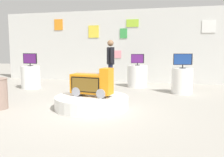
{
  "coord_description": "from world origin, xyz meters",
  "views": [
    {
      "loc": [
        2.13,
        -5.05,
        1.4
      ],
      "look_at": [
        0.52,
        1.16,
        0.62
      ],
      "focal_mm": 39.07,
      "sensor_mm": 36.0,
      "label": 1
    }
  ],
  "objects_px": {
    "main_display_pedestal": "(92,102)",
    "tv_on_left_rear": "(30,59)",
    "display_pedestal_left_rear": "(31,77)",
    "display_pedestal_right_rear": "(182,81)",
    "tv_on_right_rear": "(183,60)",
    "tv_on_center_rear": "(137,59)",
    "display_pedestal_center_rear": "(137,76)",
    "novelty_firetruck_tv": "(92,85)",
    "shopper_browsing_near_truck": "(110,62)"
  },
  "relations": [
    {
      "from": "main_display_pedestal",
      "to": "novelty_firetruck_tv",
      "type": "xyz_separation_m",
      "value": [
        0.02,
        -0.01,
        0.42
      ]
    },
    {
      "from": "display_pedestal_right_rear",
      "to": "tv_on_center_rear",
      "type": "bearing_deg",
      "value": 147.55
    },
    {
      "from": "main_display_pedestal",
      "to": "display_pedestal_center_rear",
      "type": "distance_m",
      "value": 3.57
    },
    {
      "from": "tv_on_left_rear",
      "to": "display_pedestal_center_rear",
      "type": "bearing_deg",
      "value": 19.78
    },
    {
      "from": "tv_on_center_rear",
      "to": "shopper_browsing_near_truck",
      "type": "xyz_separation_m",
      "value": [
        -0.65,
        -1.41,
        -0.04
      ]
    },
    {
      "from": "display_pedestal_right_rear",
      "to": "tv_on_right_rear",
      "type": "relative_size",
      "value": 1.37
    },
    {
      "from": "display_pedestal_left_rear",
      "to": "tv_on_right_rear",
      "type": "distance_m",
      "value": 5.24
    },
    {
      "from": "novelty_firetruck_tv",
      "to": "shopper_browsing_near_truck",
      "type": "height_order",
      "value": "shopper_browsing_near_truck"
    },
    {
      "from": "display_pedestal_left_rear",
      "to": "display_pedestal_center_rear",
      "type": "bearing_deg",
      "value": 19.72
    },
    {
      "from": "novelty_firetruck_tv",
      "to": "display_pedestal_left_rear",
      "type": "relative_size",
      "value": 1.3
    },
    {
      "from": "display_pedestal_center_rear",
      "to": "tv_on_center_rear",
      "type": "xyz_separation_m",
      "value": [
        -0.0,
        -0.0,
        0.63
      ]
    },
    {
      "from": "novelty_firetruck_tv",
      "to": "shopper_browsing_near_truck",
      "type": "distance_m",
      "value": 2.16
    },
    {
      "from": "shopper_browsing_near_truck",
      "to": "tv_on_right_rear",
      "type": "bearing_deg",
      "value": 10.38
    },
    {
      "from": "tv_on_left_rear",
      "to": "display_pedestal_center_rear",
      "type": "height_order",
      "value": "tv_on_left_rear"
    },
    {
      "from": "main_display_pedestal",
      "to": "tv_on_right_rear",
      "type": "xyz_separation_m",
      "value": [
        2.13,
        2.51,
        0.92
      ]
    },
    {
      "from": "tv_on_center_rear",
      "to": "display_pedestal_right_rear",
      "type": "height_order",
      "value": "tv_on_center_rear"
    },
    {
      "from": "novelty_firetruck_tv",
      "to": "display_pedestal_right_rear",
      "type": "height_order",
      "value": "novelty_firetruck_tv"
    },
    {
      "from": "display_pedestal_center_rear",
      "to": "tv_on_right_rear",
      "type": "relative_size",
      "value": 1.37
    },
    {
      "from": "display_pedestal_left_rear",
      "to": "tv_on_right_rear",
      "type": "bearing_deg",
      "value": 3.18
    },
    {
      "from": "tv_on_center_rear",
      "to": "shopper_browsing_near_truck",
      "type": "height_order",
      "value": "shopper_browsing_near_truck"
    },
    {
      "from": "main_display_pedestal",
      "to": "tv_on_center_rear",
      "type": "relative_size",
      "value": 3.73
    },
    {
      "from": "main_display_pedestal",
      "to": "tv_on_left_rear",
      "type": "xyz_separation_m",
      "value": [
        -3.07,
        2.21,
        0.9
      ]
    },
    {
      "from": "tv_on_right_rear",
      "to": "shopper_browsing_near_truck",
      "type": "bearing_deg",
      "value": -169.62
    },
    {
      "from": "tv_on_left_rear",
      "to": "tv_on_right_rear",
      "type": "relative_size",
      "value": 0.96
    },
    {
      "from": "display_pedestal_center_rear",
      "to": "display_pedestal_right_rear",
      "type": "bearing_deg",
      "value": -32.58
    },
    {
      "from": "novelty_firetruck_tv",
      "to": "main_display_pedestal",
      "type": "bearing_deg",
      "value": 152.83
    },
    {
      "from": "tv_on_left_rear",
      "to": "display_pedestal_right_rear",
      "type": "bearing_deg",
      "value": 3.28
    },
    {
      "from": "novelty_firetruck_tv",
      "to": "tv_on_right_rear",
      "type": "xyz_separation_m",
      "value": [
        2.11,
        2.52,
        0.5
      ]
    },
    {
      "from": "display_pedestal_right_rear",
      "to": "display_pedestal_left_rear",
      "type": "bearing_deg",
      "value": -176.77
    },
    {
      "from": "display_pedestal_center_rear",
      "to": "display_pedestal_right_rear",
      "type": "distance_m",
      "value": 1.87
    },
    {
      "from": "display_pedestal_center_rear",
      "to": "shopper_browsing_near_truck",
      "type": "bearing_deg",
      "value": -114.64
    },
    {
      "from": "display_pedestal_left_rear",
      "to": "shopper_browsing_near_truck",
      "type": "relative_size",
      "value": 0.47
    },
    {
      "from": "display_pedestal_right_rear",
      "to": "novelty_firetruck_tv",
      "type": "bearing_deg",
      "value": -129.92
    },
    {
      "from": "display_pedestal_center_rear",
      "to": "tv_on_right_rear",
      "type": "distance_m",
      "value": 1.98
    },
    {
      "from": "main_display_pedestal",
      "to": "tv_on_left_rear",
      "type": "distance_m",
      "value": 3.89
    },
    {
      "from": "display_pedestal_right_rear",
      "to": "tv_on_right_rear",
      "type": "height_order",
      "value": "tv_on_right_rear"
    },
    {
      "from": "display_pedestal_left_rear",
      "to": "shopper_browsing_near_truck",
      "type": "bearing_deg",
      "value": -2.28
    },
    {
      "from": "main_display_pedestal",
      "to": "novelty_firetruck_tv",
      "type": "bearing_deg",
      "value": -27.17
    },
    {
      "from": "novelty_firetruck_tv",
      "to": "tv_on_right_rear",
      "type": "distance_m",
      "value": 3.32
    },
    {
      "from": "display_pedestal_right_rear",
      "to": "tv_on_right_rear",
      "type": "distance_m",
      "value": 0.66
    },
    {
      "from": "main_display_pedestal",
      "to": "display_pedestal_left_rear",
      "type": "xyz_separation_m",
      "value": [
        -3.07,
        2.22,
        0.26
      ]
    },
    {
      "from": "tv_on_left_rear",
      "to": "shopper_browsing_near_truck",
      "type": "height_order",
      "value": "shopper_browsing_near_truck"
    },
    {
      "from": "display_pedestal_left_rear",
      "to": "tv_on_left_rear",
      "type": "height_order",
      "value": "tv_on_left_rear"
    },
    {
      "from": "tv_on_left_rear",
      "to": "tv_on_center_rear",
      "type": "bearing_deg",
      "value": 19.73
    },
    {
      "from": "novelty_firetruck_tv",
      "to": "display_pedestal_right_rear",
      "type": "bearing_deg",
      "value": 50.08
    },
    {
      "from": "display_pedestal_left_rear",
      "to": "tv_on_center_rear",
      "type": "relative_size",
      "value": 1.71
    },
    {
      "from": "tv_on_center_rear",
      "to": "display_pedestal_left_rear",
      "type": "bearing_deg",
      "value": -160.33
    },
    {
      "from": "tv_on_right_rear",
      "to": "tv_on_left_rear",
      "type": "bearing_deg",
      "value": -176.77
    },
    {
      "from": "tv_on_center_rear",
      "to": "display_pedestal_right_rear",
      "type": "xyz_separation_m",
      "value": [
        1.57,
        -1.0,
        -0.63
      ]
    },
    {
      "from": "tv_on_left_rear",
      "to": "tv_on_center_rear",
      "type": "xyz_separation_m",
      "value": [
        3.62,
        1.3,
        -0.02
      ]
    }
  ]
}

